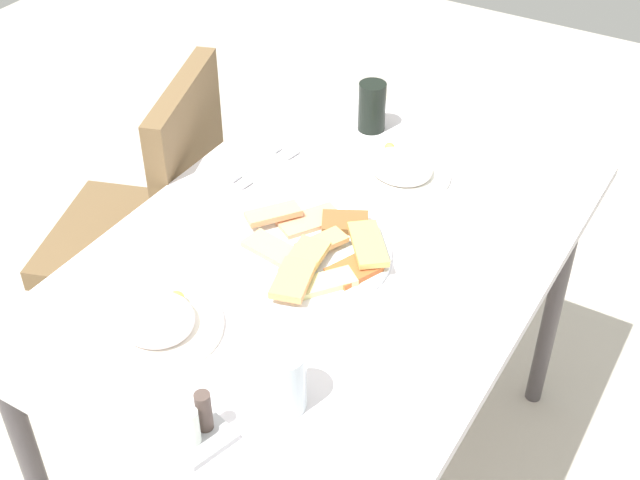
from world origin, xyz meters
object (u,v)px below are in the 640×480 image
at_px(salad_plate_greens, 157,321).
at_px(soda_can, 372,107).
at_px(pide_platter, 312,251).
at_px(paper_napkin, 262,167).
at_px(dining_chair, 156,217).
at_px(drinking_glass, 283,379).
at_px(spoon, 256,163).
at_px(dining_table, 327,280).
at_px(fork, 269,168).
at_px(condiment_caddy, 199,427).
at_px(salad_plate_rice, 401,169).

distance_m(salad_plate_greens, soda_can, 0.81).
distance_m(pide_platter, salad_plate_greens, 0.34).
relative_size(soda_can, paper_napkin, 1.03).
height_order(dining_chair, drinking_glass, dining_chair).
relative_size(pide_platter, spoon, 1.93).
distance_m(dining_table, spoon, 0.36).
height_order(dining_table, drinking_glass, drinking_glass).
relative_size(salad_plate_greens, fork, 1.22).
bearing_deg(soda_can, condiment_caddy, -167.43).
height_order(salad_plate_greens, salad_plate_rice, salad_plate_greens).
height_order(salad_plate_greens, soda_can, soda_can).
xyz_separation_m(pide_platter, spoon, (0.21, 0.28, -0.01)).
relative_size(dining_chair, pide_platter, 2.69).
distance_m(salad_plate_greens, condiment_caddy, 0.27).
bearing_deg(paper_napkin, soda_can, -25.10).
bearing_deg(salad_plate_rice, salad_plate_greens, 167.10).
height_order(drinking_glass, condiment_caddy, drinking_glass).
xyz_separation_m(pide_platter, condiment_caddy, (-0.47, -0.08, 0.01)).
bearing_deg(soda_can, dining_chair, 123.15).
bearing_deg(pide_platter, dining_chair, 72.20).
bearing_deg(dining_chair, dining_table, -104.33).
bearing_deg(spoon, salad_plate_greens, -158.78).
bearing_deg(drinking_glass, paper_napkin, 36.80).
bearing_deg(salad_plate_rice, pide_platter, 176.70).
bearing_deg(salad_plate_rice, drinking_glass, -168.88).
distance_m(dining_chair, fork, 0.44).
bearing_deg(salad_plate_rice, fork, 116.37).
distance_m(soda_can, fork, 0.31).
xyz_separation_m(dining_table, paper_napkin, (0.18, 0.28, 0.08)).
bearing_deg(soda_can, salad_plate_greens, -179.90).
relative_size(spoon, condiment_caddy, 1.57).
relative_size(dining_table, salad_plate_greens, 5.06).
distance_m(pide_platter, condiment_caddy, 0.48).
bearing_deg(condiment_caddy, salad_plate_greens, 53.74).
xyz_separation_m(dining_chair, paper_napkin, (0.02, -0.33, 0.25)).
xyz_separation_m(dining_table, soda_can, (0.46, 0.15, 0.14)).
bearing_deg(dining_table, dining_chair, 75.67).
bearing_deg(dining_table, paper_napkin, 57.16).
bearing_deg(spoon, paper_napkin, -84.57).
bearing_deg(fork, salad_plate_rice, -55.33).
bearing_deg(soda_can, fork, 158.01).
distance_m(salad_plate_rice, fork, 0.30).
relative_size(salad_plate_rice, drinking_glass, 1.93).
relative_size(dining_table, drinking_glass, 10.28).
bearing_deg(dining_chair, pide_platter, -107.80).
height_order(salad_plate_rice, paper_napkin, salad_plate_rice).
distance_m(pide_platter, spoon, 0.35).
xyz_separation_m(salad_plate_rice, fork, (-0.13, 0.27, -0.01)).
distance_m(dining_table, soda_can, 0.50).
relative_size(pide_platter, fork, 1.73).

